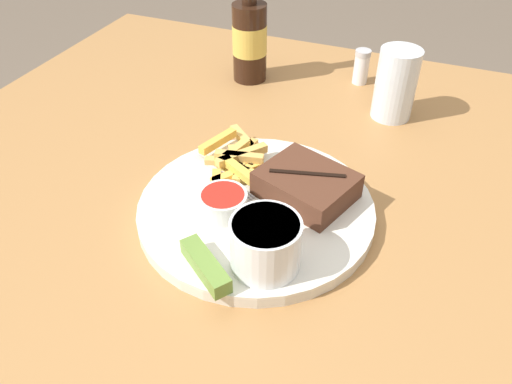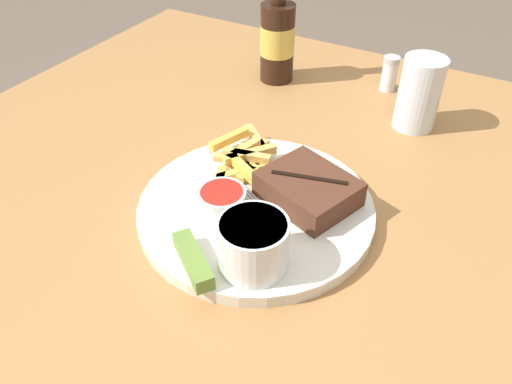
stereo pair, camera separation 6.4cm
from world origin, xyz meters
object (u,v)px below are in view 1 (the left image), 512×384
object	(u,v)px
coleslaw_cup	(266,242)
dipping_sauce_cup	(223,202)
salt_shaker	(361,67)
fork_utensil	(218,174)
pickle_spear	(205,266)
beer_bottle	(250,37)
dinner_plate	(256,209)
drinking_glass	(396,84)
steak_portion	(306,185)

from	to	relation	value
coleslaw_cup	dipping_sauce_cup	bearing A→B (deg)	142.38
salt_shaker	coleslaw_cup	bearing A→B (deg)	-89.28
dipping_sauce_cup	fork_utensil	xyz separation A→B (m)	(-0.04, 0.07, -0.01)
pickle_spear	beer_bottle	xyz separation A→B (m)	(-0.15, 0.49, 0.05)
dinner_plate	salt_shaker	bearing A→B (deg)	84.28
pickle_spear	drinking_glass	size ratio (longest dim) A/B	0.68
dipping_sauce_cup	fork_utensil	world-z (taller)	dipping_sauce_cup
dipping_sauce_cup	salt_shaker	xyz separation A→B (m)	(0.08, 0.45, -0.00)
steak_portion	dinner_plate	bearing A→B (deg)	-143.24
dinner_plate	steak_portion	world-z (taller)	steak_portion
dinner_plate	pickle_spear	xyz separation A→B (m)	(-0.01, -0.13, 0.02)
fork_utensil	pickle_spear	bearing A→B (deg)	-41.55
pickle_spear	beer_bottle	size ratio (longest dim) A/B	0.35
dipping_sauce_cup	pickle_spear	size ratio (longest dim) A/B	0.77
steak_portion	beer_bottle	size ratio (longest dim) A/B	0.61
fork_utensil	beer_bottle	size ratio (longest dim) A/B	0.54
fork_utensil	beer_bottle	world-z (taller)	beer_bottle
pickle_spear	drinking_glass	distance (m)	0.47
coleslaw_cup	steak_portion	bearing A→B (deg)	87.39
steak_portion	coleslaw_cup	bearing A→B (deg)	-92.61
dipping_sauce_cup	coleslaw_cup	bearing A→B (deg)	-37.62
dipping_sauce_cup	drinking_glass	bearing A→B (deg)	66.64
drinking_glass	steak_portion	bearing A→B (deg)	-102.85
beer_bottle	drinking_glass	xyz separation A→B (m)	(0.28, -0.04, -0.02)
dinner_plate	fork_utensil	distance (m)	0.08
dinner_plate	beer_bottle	distance (m)	0.40
dinner_plate	coleslaw_cup	size ratio (longest dim) A/B	3.85
steak_portion	drinking_glass	world-z (taller)	drinking_glass
coleslaw_cup	fork_utensil	distance (m)	0.18
pickle_spear	salt_shaker	size ratio (longest dim) A/B	1.25
dinner_plate	steak_portion	distance (m)	0.07
drinking_glass	pickle_spear	bearing A→B (deg)	-105.76
dinner_plate	coleslaw_cup	xyz separation A→B (m)	(0.05, -0.09, 0.04)
fork_utensil	salt_shaker	distance (m)	0.40
dinner_plate	pickle_spear	bearing A→B (deg)	-93.75
dinner_plate	coleslaw_cup	world-z (taller)	coleslaw_cup
dinner_plate	dipping_sauce_cup	distance (m)	0.05
dinner_plate	dipping_sauce_cup	xyz separation A→B (m)	(-0.03, -0.03, 0.02)
beer_bottle	salt_shaker	distance (m)	0.22
dipping_sauce_cup	fork_utensil	bearing A→B (deg)	120.60
coleslaw_cup	drinking_glass	world-z (taller)	drinking_glass
fork_utensil	beer_bottle	bearing A→B (deg)	132.31
dipping_sauce_cup	dinner_plate	bearing A→B (deg)	42.16
dinner_plate	drinking_glass	distance (m)	0.35
dinner_plate	fork_utensil	size ratio (longest dim) A/B	2.50
dinner_plate	beer_bottle	world-z (taller)	beer_bottle
coleslaw_cup	drinking_glass	size ratio (longest dim) A/B	0.68
dinner_plate	salt_shaker	xyz separation A→B (m)	(0.04, 0.42, 0.02)
drinking_glass	salt_shaker	distance (m)	0.13
fork_utensil	drinking_glass	distance (m)	0.35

